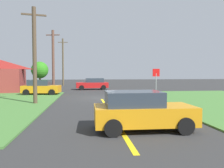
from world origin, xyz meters
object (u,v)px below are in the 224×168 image
object	(u,v)px
utility_pole_mid	(53,60)
car_behind_on_main_road	(141,111)
stop_sign	(156,78)
parked_car_near_building	(41,87)
car_approaching_junction	(93,84)
oak_tree_left	(40,70)
utility_pole_near	(35,54)
utility_pole_far	(63,61)

from	to	relation	value
utility_pole_mid	car_behind_on_main_road	bearing A→B (deg)	-73.02
stop_sign	parked_car_near_building	bearing A→B (deg)	-36.23
stop_sign	car_approaching_junction	bearing A→B (deg)	-77.75
car_behind_on_main_road	oak_tree_left	distance (m)	34.67
car_approaching_junction	utility_pole_near	size ratio (longest dim) A/B	0.63
car_approaching_junction	oak_tree_left	world-z (taller)	oak_tree_left
car_approaching_junction	utility_pole_far	world-z (taller)	utility_pole_far
oak_tree_left	utility_pole_near	bearing A→B (deg)	-79.76
car_approaching_junction	oak_tree_left	distance (m)	13.69
stop_sign	oak_tree_left	xyz separation A→B (m)	(-14.54, 22.40, 0.98)
parked_car_near_building	stop_sign	bearing A→B (deg)	-20.01
car_behind_on_main_road	oak_tree_left	xyz separation A→B (m)	(-10.52, 32.97, 2.08)
utility_pole_mid	oak_tree_left	bearing A→B (deg)	109.00
car_behind_on_main_road	utility_pole_near	xyz separation A→B (m)	(-6.09, 8.47, 2.96)
stop_sign	utility_pole_near	bearing A→B (deg)	1.02
utility_pole_mid	utility_pole_far	xyz separation A→B (m)	(0.01, 12.83, 0.44)
stop_sign	car_approaching_junction	size ratio (longest dim) A/B	0.60
car_behind_on_main_road	utility_pole_mid	size ratio (longest dim) A/B	0.52
car_behind_on_main_road	utility_pole_mid	xyz separation A→B (m)	(-6.50, 21.30, 3.27)
utility_pole_mid	utility_pole_far	size ratio (longest dim) A/B	0.91
car_approaching_junction	utility_pole_mid	distance (m)	6.41
utility_pole_far	parked_car_near_building	bearing A→B (deg)	-91.81
utility_pole_near	utility_pole_far	world-z (taller)	utility_pole_far
parked_car_near_building	utility_pole_far	bearing A→B (deg)	93.68
parked_car_near_building	utility_pole_mid	size ratio (longest dim) A/B	0.51
utility_pole_near	utility_pole_mid	distance (m)	12.84
stop_sign	parked_car_near_building	distance (m)	12.34
car_behind_on_main_road	car_approaching_junction	xyz separation A→B (m)	(-1.28, 23.08, 0.00)
parked_car_near_building	utility_pole_mid	distance (m)	6.37
car_approaching_junction	utility_pole_mid	xyz separation A→B (m)	(-5.22, -1.78, 3.27)
utility_pole_near	oak_tree_left	world-z (taller)	utility_pole_near
car_approaching_junction	stop_sign	bearing A→B (deg)	108.87
stop_sign	car_approaching_junction	xyz separation A→B (m)	(-5.30, 12.51, -1.10)
parked_car_near_building	car_approaching_junction	xyz separation A→B (m)	(5.79, 7.22, 0.00)
utility_pole_near	oak_tree_left	bearing A→B (deg)	100.24
parked_car_near_building	car_approaching_junction	bearing A→B (deg)	56.75
car_behind_on_main_road	utility_pole_far	bearing A→B (deg)	101.33
stop_sign	car_behind_on_main_road	bearing A→B (deg)	58.45
stop_sign	car_approaching_junction	world-z (taller)	stop_sign
utility_pole_near	car_approaching_junction	bearing A→B (deg)	71.77
utility_pole_mid	utility_pole_far	distance (m)	12.84
stop_sign	utility_pole_far	bearing A→B (deg)	-76.67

